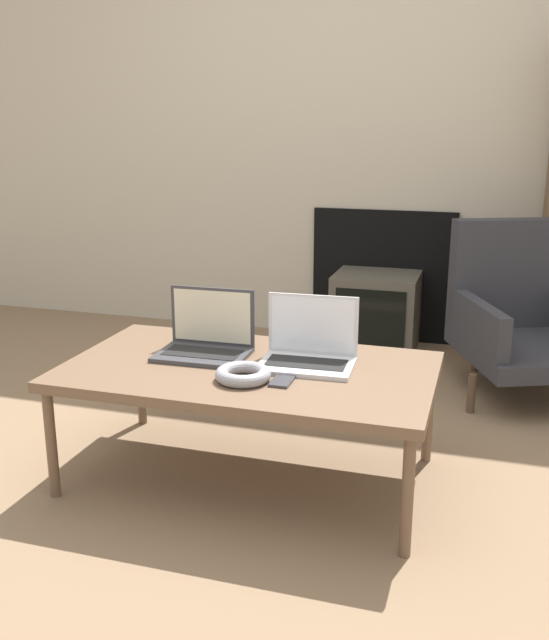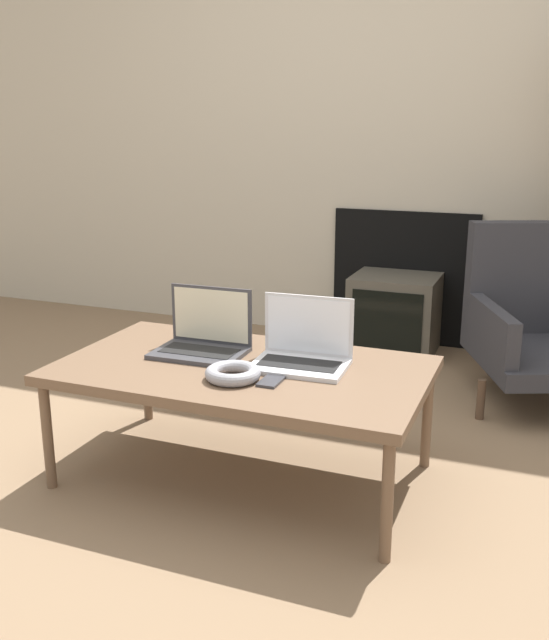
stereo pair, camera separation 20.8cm
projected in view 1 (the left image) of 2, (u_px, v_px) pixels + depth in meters
The scene contains 9 objects.
ground_plane at pixel (234, 499), 2.41m from camera, with size 14.00×14.00×0.00m, color #7A6047.
wall_back at pixel (359, 112), 3.94m from camera, with size 7.00×0.08×2.60m.
table at pixel (249, 375), 2.45m from camera, with size 1.26×0.72×0.42m.
laptop_left at pixel (206, 340), 2.56m from camera, with size 0.33×0.24×0.23m.
laptop_right at pixel (309, 350), 2.46m from camera, with size 0.33×0.24×0.23m.
headphones at pixel (243, 374), 2.30m from camera, with size 0.18×0.18×0.04m.
phone at pixel (283, 380), 2.30m from camera, with size 0.06×0.13×0.01m.
tv at pixel (376, 312), 3.95m from camera, with size 0.46×0.39×0.43m.
armchair at pixel (520, 314), 3.33m from camera, with size 0.78×0.84×0.78m.
Camera 1 is at (0.76, -2.02, 1.23)m, focal length 40.00 mm.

